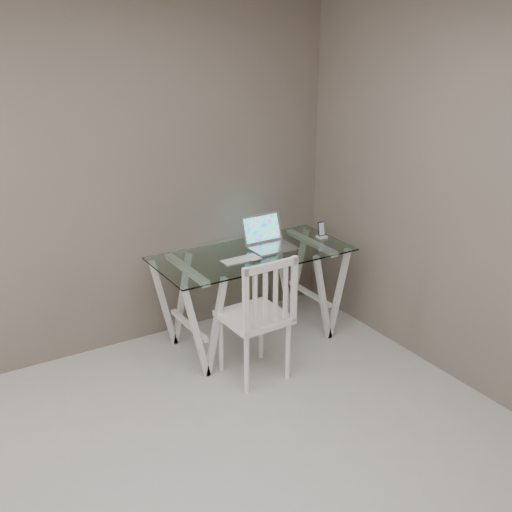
{
  "coord_description": "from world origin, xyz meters",
  "views": [
    {
      "loc": [
        -1.29,
        -2.16,
        2.47
      ],
      "look_at": [
        0.9,
        1.44,
        0.85
      ],
      "focal_mm": 45.0,
      "sensor_mm": 36.0,
      "label": 1
    }
  ],
  "objects": [
    {
      "name": "laptop",
      "position": [
        1.23,
        1.8,
        0.8
      ],
      "size": [
        0.34,
        0.31,
        0.23
      ],
      "color": "silver",
      "rests_on": "desk"
    },
    {
      "name": "desk",
      "position": [
        1.05,
        1.74,
        0.38
      ],
      "size": [
        1.5,
        0.7,
        0.75
      ],
      "color": "silver",
      "rests_on": "ground"
    },
    {
      "name": "keyboard",
      "position": [
        0.89,
        1.65,
        0.75
      ],
      "size": [
        0.3,
        0.13,
        0.01
      ],
      "primitive_type": "cube",
      "color": "silver",
      "rests_on": "desk"
    },
    {
      "name": "room",
      "position": [
        -0.06,
        0.02,
        1.72
      ],
      "size": [
        4.5,
        4.52,
        2.71
      ],
      "color": "#A9A7A2",
      "rests_on": "ground"
    },
    {
      "name": "phone_dock",
      "position": [
        1.71,
        1.75,
        0.78
      ],
      "size": [
        0.07,
        0.07,
        0.13
      ],
      "color": "white",
      "rests_on": "desk"
    },
    {
      "name": "mouse",
      "position": [
        0.98,
        1.59,
        0.76
      ],
      "size": [
        0.1,
        0.06,
        0.03
      ],
      "primitive_type": "ellipsoid",
      "color": "white",
      "rests_on": "desk"
    },
    {
      "name": "chair",
      "position": [
        0.8,
        1.22,
        0.52
      ],
      "size": [
        0.44,
        0.44,
        0.94
      ],
      "rotation": [
        0.0,
        0.0,
        0.03
      ],
      "color": "white",
      "rests_on": "ground"
    }
  ]
}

